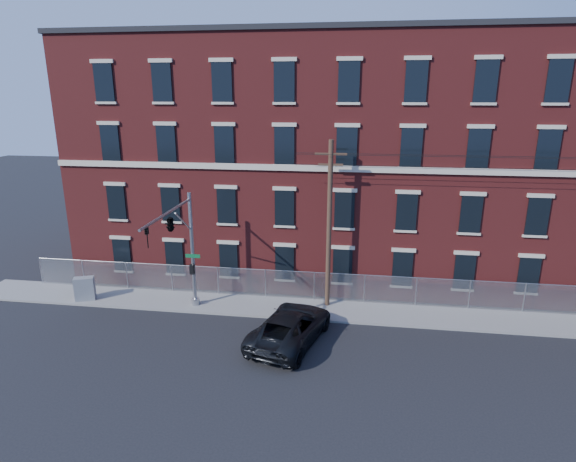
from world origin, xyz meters
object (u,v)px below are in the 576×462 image
(traffic_signal_mast, at_px, (176,233))
(pickup_truck, at_px, (291,326))
(utility_pole_near, at_px, (329,223))
(utility_cabinet, at_px, (85,289))

(traffic_signal_mast, distance_m, pickup_truck, 7.87)
(traffic_signal_mast, bearing_deg, utility_pole_near, 23.14)
(pickup_truck, bearing_deg, utility_cabinet, 2.74)
(traffic_signal_mast, relative_size, utility_cabinet, 4.75)
(traffic_signal_mast, xyz_separation_m, utility_cabinet, (-7.07, 2.02, -4.53))
(utility_pole_near, distance_m, utility_cabinet, 15.78)
(utility_pole_near, relative_size, pickup_truck, 1.61)
(traffic_signal_mast, xyz_separation_m, utility_pole_near, (8.00, 3.42, -0.05))
(traffic_signal_mast, distance_m, utility_pole_near, 8.70)
(traffic_signal_mast, relative_size, pickup_truck, 1.13)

